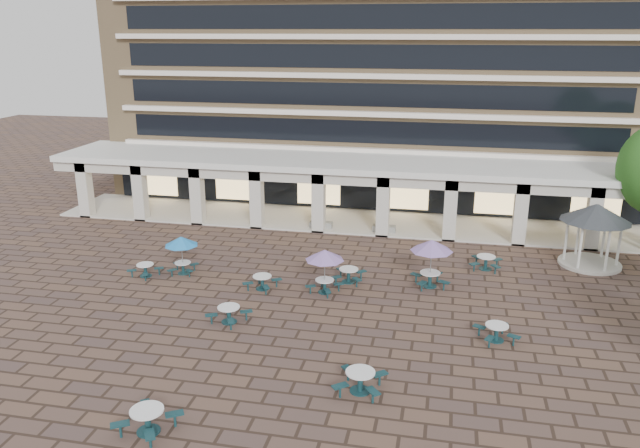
{
  "coord_description": "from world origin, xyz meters",
  "views": [
    {
      "loc": [
        6.04,
        -26.01,
        12.84
      ],
      "look_at": [
        -0.05,
        3.0,
        3.52
      ],
      "focal_mm": 35.0,
      "sensor_mm": 36.0,
      "label": 1
    }
  ],
  "objects_px": {
    "planter_right": "(384,225)",
    "picnic_table_1": "(147,419)",
    "planter_left": "(321,222)",
    "gazebo": "(595,220)"
  },
  "relations": [
    {
      "from": "planter_left",
      "to": "planter_right",
      "type": "distance_m",
      "value": 4.22
    },
    {
      "from": "picnic_table_1",
      "to": "planter_right",
      "type": "relative_size",
      "value": 1.46
    },
    {
      "from": "planter_right",
      "to": "picnic_table_1",
      "type": "bearing_deg",
      "value": -103.28
    },
    {
      "from": "picnic_table_1",
      "to": "planter_left",
      "type": "bearing_deg",
      "value": 100.99
    },
    {
      "from": "picnic_table_1",
      "to": "planter_right",
      "type": "bearing_deg",
      "value": 90.6
    },
    {
      "from": "planter_left",
      "to": "gazebo",
      "type": "bearing_deg",
      "value": -11.75
    },
    {
      "from": "picnic_table_1",
      "to": "gazebo",
      "type": "distance_m",
      "value": 26.13
    },
    {
      "from": "gazebo",
      "to": "picnic_table_1",
      "type": "bearing_deg",
      "value": -132.01
    },
    {
      "from": "planter_right",
      "to": "planter_left",
      "type": "bearing_deg",
      "value": 180.0
    },
    {
      "from": "picnic_table_1",
      "to": "planter_right",
      "type": "distance_m",
      "value": 23.36
    }
  ]
}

